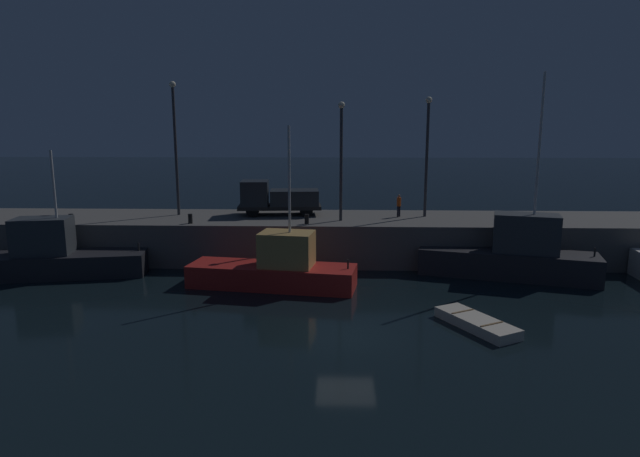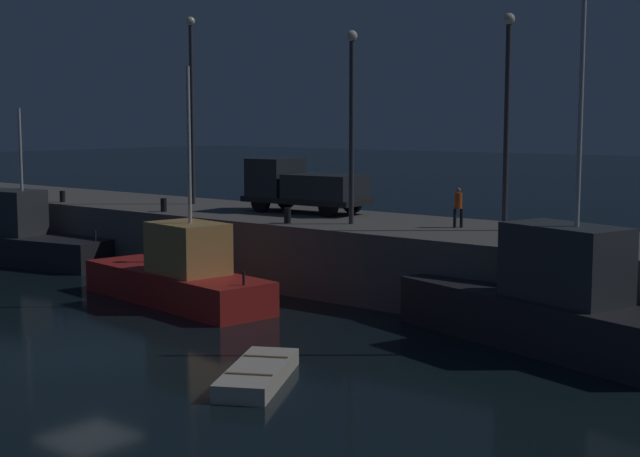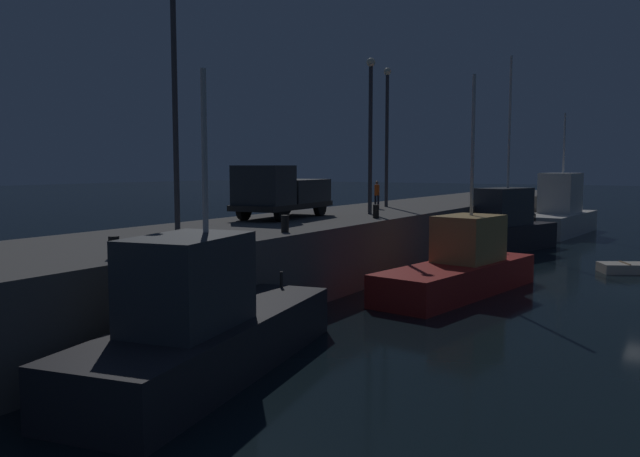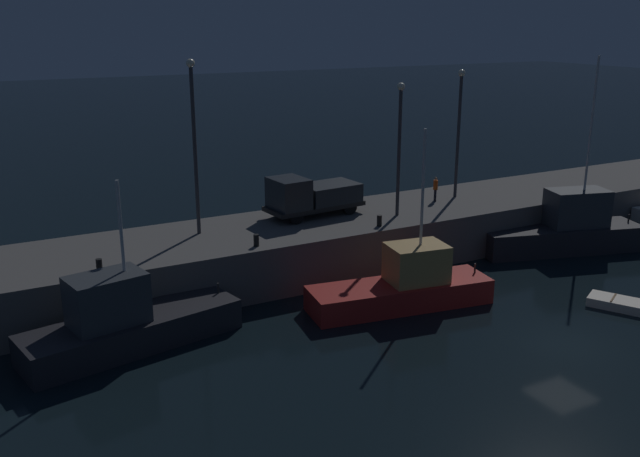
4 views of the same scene
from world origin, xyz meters
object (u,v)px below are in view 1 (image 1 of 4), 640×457
(bollard_central, at_px, (190,219))
(bollard_west, at_px, (71,218))
(fishing_boat_white, at_px, (276,268))
(lamp_post_central, at_px, (427,148))
(utility_truck, at_px, (277,198))
(lamp_post_east, at_px, (341,152))
(lamp_post_west, at_px, (175,139))
(dinghy_red_small, at_px, (476,323))
(dockworker, at_px, (399,204))
(fishing_boat_orange, at_px, (58,257))
(bollard_east, at_px, (307,219))
(fishing_trawler_red, at_px, (512,255))

(bollard_central, bearing_deg, bollard_west, 179.72)
(fishing_boat_white, bearing_deg, lamp_post_central, 40.02)
(utility_truck, bearing_deg, bollard_central, -143.82)
(lamp_post_central, distance_m, bollard_central, 16.37)
(lamp_post_central, height_order, utility_truck, lamp_post_central)
(fishing_boat_white, distance_m, lamp_post_east, 9.34)
(lamp_post_west, height_order, lamp_post_central, lamp_post_west)
(dinghy_red_small, bearing_deg, dockworker, 98.31)
(lamp_post_central, bearing_deg, lamp_post_west, 179.56)
(lamp_post_west, height_order, dockworker, lamp_post_west)
(dinghy_red_small, height_order, bollard_west, bollard_west)
(lamp_post_east, relative_size, lamp_post_central, 0.95)
(fishing_boat_white, distance_m, fishing_boat_orange, 13.45)
(fishing_boat_white, distance_m, dockworker, 11.04)
(dinghy_red_small, distance_m, utility_truck, 17.94)
(dinghy_red_small, xyz_separation_m, lamp_post_west, (-17.35, 13.88, 7.80))
(utility_truck, distance_m, dockworker, 8.50)
(fishing_boat_white, xyz_separation_m, bollard_central, (-5.99, 4.52, 2.02))
(lamp_post_east, bearing_deg, dockworker, 21.92)
(dinghy_red_small, bearing_deg, lamp_post_west, 141.33)
(fishing_boat_orange, bearing_deg, fishing_boat_white, -8.00)
(dockworker, xyz_separation_m, bollard_central, (-13.57, -3.08, -0.57))
(lamp_post_east, bearing_deg, lamp_post_central, 18.10)
(bollard_east, bearing_deg, bollard_central, -179.53)
(lamp_post_central, bearing_deg, bollard_central, -167.62)
(fishing_boat_white, distance_m, lamp_post_central, 13.86)
(fishing_boat_white, bearing_deg, bollard_central, 142.95)
(lamp_post_west, bearing_deg, bollard_east, -20.47)
(fishing_boat_white, height_order, lamp_post_west, lamp_post_west)
(lamp_post_central, bearing_deg, dinghy_red_small, -89.44)
(utility_truck, distance_m, bollard_east, 4.44)
(fishing_boat_orange, distance_m, bollard_east, 15.12)
(fishing_boat_orange, relative_size, lamp_post_central, 1.23)
(fishing_trawler_red, height_order, lamp_post_central, fishing_trawler_red)
(fishing_trawler_red, bearing_deg, dockworker, 140.54)
(lamp_post_east, bearing_deg, fishing_trawler_red, -18.86)
(fishing_trawler_red, bearing_deg, lamp_post_west, 165.69)
(lamp_post_central, bearing_deg, lamp_post_east, -161.90)
(fishing_trawler_red, relative_size, bollard_east, 18.94)
(fishing_boat_white, bearing_deg, lamp_post_west, 134.17)
(fishing_trawler_red, distance_m, lamp_post_west, 23.21)
(dinghy_red_small, height_order, lamp_post_central, lamp_post_central)
(bollard_east, bearing_deg, fishing_trawler_red, -9.43)
(fishing_boat_white, relative_size, bollard_east, 15.33)
(dockworker, bearing_deg, lamp_post_central, 9.24)
(fishing_boat_orange, xyz_separation_m, lamp_post_west, (5.51, 6.16, 6.85))
(fishing_trawler_red, xyz_separation_m, lamp_post_west, (-21.53, 5.49, 6.70))
(lamp_post_west, relative_size, utility_truck, 1.54)
(fishing_boat_white, bearing_deg, bollard_west, 161.64)
(lamp_post_central, xyz_separation_m, utility_truck, (-10.30, 0.35, -3.50))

